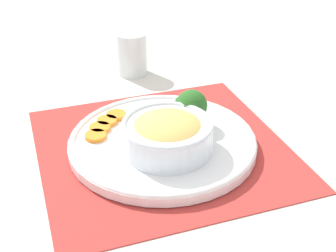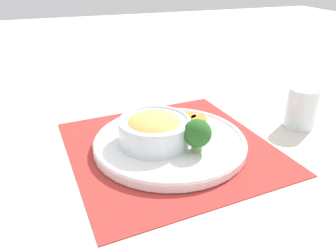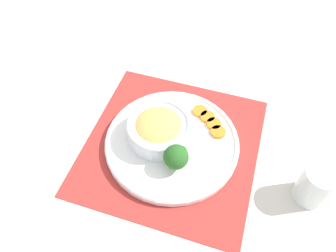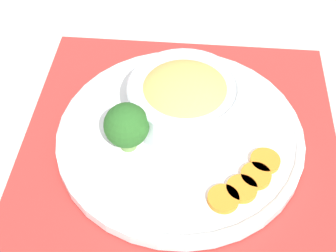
% 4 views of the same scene
% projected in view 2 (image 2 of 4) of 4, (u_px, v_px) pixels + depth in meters
% --- Properties ---
extents(ground_plane, '(4.00, 4.00, 0.00)m').
position_uv_depth(ground_plane, '(170.00, 147.00, 0.71)').
color(ground_plane, beige).
extents(placemat, '(0.46, 0.45, 0.00)m').
position_uv_depth(placemat, '(170.00, 147.00, 0.71)').
color(placemat, '#B2332D').
rests_on(placemat, ground_plane).
extents(plate, '(0.33, 0.33, 0.02)m').
position_uv_depth(plate, '(170.00, 141.00, 0.70)').
color(plate, white).
rests_on(plate, placemat).
extents(bowl, '(0.15, 0.15, 0.06)m').
position_uv_depth(bowl, '(155.00, 129.00, 0.67)').
color(bowl, silver).
rests_on(bowl, plate).
extents(broccoli_floret, '(0.06, 0.06, 0.07)m').
position_uv_depth(broccoli_floret, '(197.00, 133.00, 0.64)').
color(broccoli_floret, '#759E51').
rests_on(broccoli_floret, plate).
extents(carrot_slice_near, '(0.04, 0.04, 0.01)m').
position_uv_depth(carrot_slice_near, '(199.00, 119.00, 0.78)').
color(carrot_slice_near, orange).
rests_on(carrot_slice_near, plate).
extents(carrot_slice_middle, '(0.04, 0.04, 0.01)m').
position_uv_depth(carrot_slice_middle, '(189.00, 117.00, 0.80)').
color(carrot_slice_middle, orange).
rests_on(carrot_slice_middle, plate).
extents(carrot_slice_far, '(0.04, 0.04, 0.01)m').
position_uv_depth(carrot_slice_far, '(178.00, 115.00, 0.80)').
color(carrot_slice_far, orange).
rests_on(carrot_slice_far, plate).
extents(carrot_slice_extra, '(0.04, 0.04, 0.01)m').
position_uv_depth(carrot_slice_extra, '(167.00, 115.00, 0.80)').
color(carrot_slice_extra, orange).
rests_on(carrot_slice_extra, plate).
extents(water_glass, '(0.07, 0.07, 0.10)m').
position_uv_depth(water_glass, '(301.00, 110.00, 0.78)').
color(water_glass, silver).
rests_on(water_glass, ground_plane).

